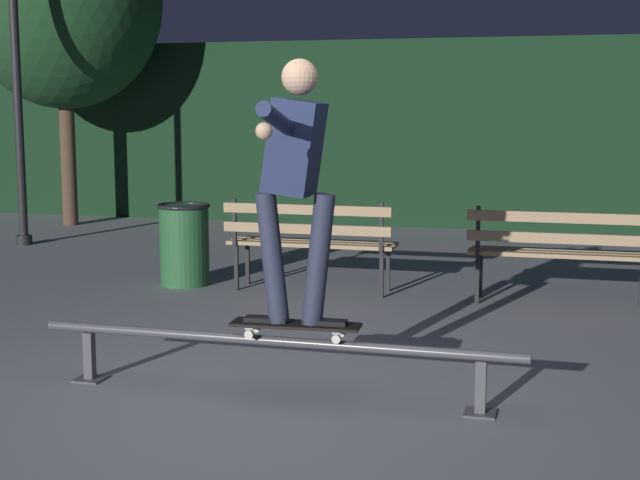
# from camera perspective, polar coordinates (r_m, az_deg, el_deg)

# --- Properties ---
(ground_plane) EXTENTS (90.00, 90.00, 0.00)m
(ground_plane) POSITION_cam_1_polar(r_m,az_deg,el_deg) (5.50, -3.71, -10.32)
(ground_plane) COLOR slate
(hedge_backdrop) EXTENTS (24.00, 1.20, 2.68)m
(hedge_backdrop) POSITION_cam_1_polar(r_m,az_deg,el_deg) (13.88, 8.41, 6.50)
(hedge_backdrop) COLOR black
(hedge_backdrop) RESTS_ON ground
(grind_rail) EXTENTS (3.03, 0.18, 0.37)m
(grind_rail) POSITION_cam_1_polar(r_m,az_deg,el_deg) (5.65, -2.87, -6.69)
(grind_rail) COLOR #47474C
(grind_rail) RESTS_ON ground
(skateboard) EXTENTS (0.79, 0.25, 0.09)m
(skateboard) POSITION_cam_1_polar(r_m,az_deg,el_deg) (5.57, -1.52, -5.27)
(skateboard) COLOR black
(skateboard) RESTS_ON grind_rail
(skateboarder) EXTENTS (0.62, 1.41, 1.56)m
(skateboarder) POSITION_cam_1_polar(r_m,az_deg,el_deg) (5.42, -1.53, 4.38)
(skateboarder) COLOR black
(skateboarder) RESTS_ON skateboard
(park_bench_leftmost) EXTENTS (1.60, 0.43, 0.88)m
(park_bench_leftmost) POSITION_cam_1_polar(r_m,az_deg,el_deg) (8.68, -0.64, 0.24)
(park_bench_leftmost) COLOR black
(park_bench_leftmost) RESTS_ON ground
(park_bench_left_center) EXTENTS (1.60, 0.43, 0.88)m
(park_bench_left_center) POSITION_cam_1_polar(r_m,az_deg,el_deg) (8.35, 14.55, -0.35)
(park_bench_left_center) COLOR black
(park_bench_left_center) RESTS_ON ground
(lamp_post_left) EXTENTS (0.32, 0.32, 3.90)m
(lamp_post_left) POSITION_cam_1_polar(r_m,az_deg,el_deg) (12.23, -18.21, 11.30)
(lamp_post_left) COLOR black
(lamp_post_left) RESTS_ON ground
(trash_can) EXTENTS (0.52, 0.52, 0.80)m
(trash_can) POSITION_cam_1_polar(r_m,az_deg,el_deg) (9.18, -8.33, -0.19)
(trash_can) COLOR #23562D
(trash_can) RESTS_ON ground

